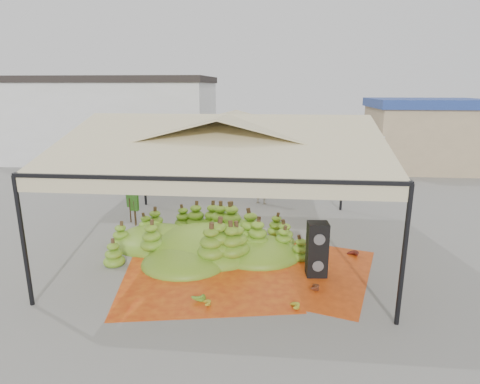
# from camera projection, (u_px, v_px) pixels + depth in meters

# --- Properties ---
(ground) EXTENTS (90.00, 90.00, 0.00)m
(ground) POSITION_uv_depth(u_px,v_px,m) (229.00, 244.00, 12.56)
(ground) COLOR slate
(ground) RESTS_ON ground
(canopy_tent) EXTENTS (8.10, 8.10, 4.00)m
(canopy_tent) POSITION_uv_depth(u_px,v_px,m) (228.00, 139.00, 11.71)
(canopy_tent) COLOR black
(canopy_tent) RESTS_ON ground
(building_white) EXTENTS (14.30, 6.30, 5.40)m
(building_white) POSITION_uv_depth(u_px,v_px,m) (104.00, 119.00, 26.27)
(building_white) COLOR silver
(building_white) RESTS_ON ground
(building_tan) EXTENTS (6.30, 5.30, 4.10)m
(building_tan) POSITION_uv_depth(u_px,v_px,m) (424.00, 134.00, 23.62)
(building_tan) COLOR tan
(building_tan) RESTS_ON ground
(tarp_left) EXTENTS (4.97, 4.80, 0.01)m
(tarp_left) POSITION_uv_depth(u_px,v_px,m) (207.00, 275.00, 10.50)
(tarp_left) COLOR orange
(tarp_left) RESTS_ON ground
(tarp_right) EXTENTS (4.72, 4.85, 0.01)m
(tarp_right) POSITION_uv_depth(u_px,v_px,m) (296.00, 269.00, 10.83)
(tarp_right) COLOR #D65014
(tarp_right) RESTS_ON ground
(banana_heap) EXTENTS (7.62, 7.07, 1.31)m
(banana_heap) POSITION_uv_depth(u_px,v_px,m) (207.00, 229.00, 12.01)
(banana_heap) COLOR #55841B
(banana_heap) RESTS_ON ground
(hand_yellow_a) EXTENTS (0.52, 0.47, 0.19)m
(hand_yellow_a) POSITION_uv_depth(u_px,v_px,m) (203.00, 302.00, 8.98)
(hand_yellow_a) COLOR gold
(hand_yellow_a) RESTS_ON ground
(hand_yellow_b) EXTENTS (0.53, 0.46, 0.21)m
(hand_yellow_b) POSITION_uv_depth(u_px,v_px,m) (291.00, 305.00, 8.86)
(hand_yellow_b) COLOR gold
(hand_yellow_b) RESTS_ON ground
(hand_red_a) EXTENTS (0.56, 0.49, 0.23)m
(hand_red_a) POSITION_uv_depth(u_px,v_px,m) (311.00, 285.00, 9.71)
(hand_red_a) COLOR #582314
(hand_red_a) RESTS_ON ground
(hand_red_b) EXTENTS (0.65, 0.63, 0.23)m
(hand_red_b) POSITION_uv_depth(u_px,v_px,m) (352.00, 253.00, 11.60)
(hand_red_b) COLOR #571E13
(hand_red_b) RESTS_ON ground
(hand_green) EXTENTS (0.64, 0.63, 0.23)m
(hand_green) POSITION_uv_depth(u_px,v_px,m) (197.00, 295.00, 9.28)
(hand_green) COLOR #4C7D1A
(hand_green) RESTS_ON ground
(hanging_bunches) EXTENTS (4.74, 0.24, 0.20)m
(hanging_bunches) POSITION_uv_depth(u_px,v_px,m) (257.00, 164.00, 11.59)
(hanging_bunches) COLOR #517D1A
(hanging_bunches) RESTS_ON ground
(speaker_stack) EXTENTS (0.56, 0.50, 1.44)m
(speaker_stack) POSITION_uv_depth(u_px,v_px,m) (317.00, 249.00, 10.31)
(speaker_stack) COLOR black
(speaker_stack) RESTS_ON ground
(banana_leaves) EXTENTS (0.96, 1.36, 3.70)m
(banana_leaves) POSITION_uv_depth(u_px,v_px,m) (130.00, 226.00, 14.22)
(banana_leaves) COLOR #37721E
(banana_leaves) RESTS_ON ground
(vendor) EXTENTS (0.74, 0.61, 1.75)m
(vendor) POSITION_uv_depth(u_px,v_px,m) (261.00, 183.00, 16.72)
(vendor) COLOR gray
(vendor) RESTS_ON ground
(truck_left) EXTENTS (6.87, 3.26, 2.27)m
(truck_left) POSITION_uv_depth(u_px,v_px,m) (190.00, 157.00, 19.98)
(truck_left) COLOR #483218
(truck_left) RESTS_ON ground
(truck_right) EXTENTS (6.94, 4.39, 2.26)m
(truck_right) POSITION_uv_depth(u_px,v_px,m) (322.00, 152.00, 21.40)
(truck_right) COLOR #483118
(truck_right) RESTS_ON ground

